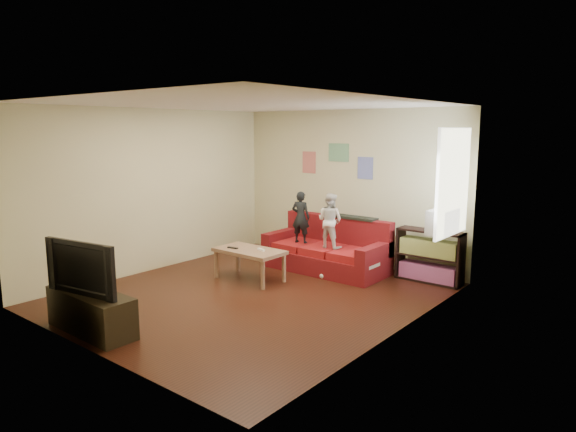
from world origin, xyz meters
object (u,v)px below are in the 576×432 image
Objects in this scene: sofa at (328,252)px; coffee_table at (249,254)px; child_b at (330,221)px; tv_stand at (91,312)px; file_box at (362,272)px; television at (88,266)px; bookshelf at (429,259)px; child_a at (301,217)px.

coffee_table is (-0.62, -1.28, 0.12)m from sofa.
child_b reaches higher than coffee_table.
child_b is at bearing 78.94° from tv_stand.
television is at bearing -111.05° from file_box.
file_box is at bearing -141.55° from bookshelf.
child_b is 3.90m from television.
bookshelf is (1.48, 0.58, -0.52)m from child_b.
sofa is at bearing 163.51° from file_box.
bookshelf is at bearing -178.63° from child_a.
television reaches higher than coffee_table.
sofa is 4.07m from television.
file_box is at bearing -16.49° from sofa.
coffee_table is at bearing -143.07° from bookshelf.
bookshelf is at bearing 63.27° from tv_stand.
sofa reaches higher than bookshelf.
child_a is 0.98× the size of child_b.
child_b reaches higher than file_box.
bookshelf reaches higher than tv_stand.
child_a is at bearing -159.29° from sofa.
tv_stand is (-0.01, -2.71, -0.19)m from coffee_table.
child_b is 1.42m from coffee_table.
bookshelf is at bearing 53.32° from television.
television reaches higher than tv_stand.
child_a is 2.23m from bookshelf.
child_a is at bearing 77.83° from television.
tv_stand is at bearing 77.06° from child_b.
coffee_table is at bearing 90.20° from tv_stand.
bookshelf is 0.80× the size of tv_stand.
coffee_table is 2.82m from bookshelf.
child_a is 3.88m from tv_stand.
coffee_table is 2.74m from television.
child_a is (-0.45, -0.17, 0.57)m from sofa.
coffee_table reaches higher than tv_stand.
child_b is 0.82× the size of coffee_table.
bookshelf is 4.97m from television.
bookshelf reaches higher than file_box.
file_box is at bearing 69.46° from tv_stand.
coffee_table is at bearing 53.93° from child_b.
child_a is 3.82m from television.
coffee_table is 0.86× the size of tv_stand.
coffee_table is at bearing -143.98° from file_box.
child_a is at bearing 176.88° from file_box.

